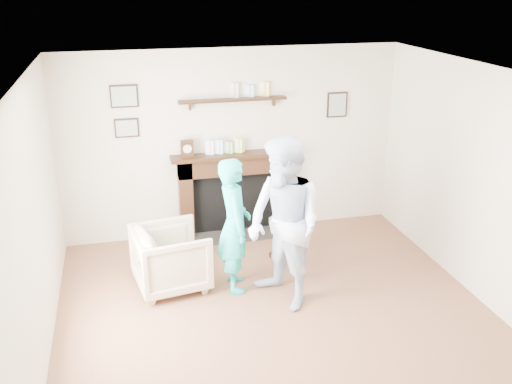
% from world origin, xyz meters
% --- Properties ---
extents(ground, '(5.00, 5.00, 0.00)m').
position_xyz_m(ground, '(0.00, 0.00, 0.00)').
color(ground, brown).
rests_on(ground, ground).
extents(room_shell, '(4.54, 5.02, 2.52)m').
position_xyz_m(room_shell, '(-0.00, 0.69, 1.62)').
color(room_shell, beige).
rests_on(room_shell, ground).
extents(armchair, '(0.90, 0.88, 0.72)m').
position_xyz_m(armchair, '(-1.00, 1.13, 0.00)').
color(armchair, tan).
rests_on(armchair, ground).
extents(man, '(0.98, 1.09, 1.84)m').
position_xyz_m(man, '(0.14, 0.52, 0.00)').
color(man, silver).
rests_on(man, ground).
extents(woman, '(0.39, 0.57, 1.54)m').
position_xyz_m(woman, '(-0.30, 0.96, 0.00)').
color(woman, '#209FB6').
rests_on(woman, ground).
extents(pedestal_table, '(0.36, 0.36, 1.16)m').
position_xyz_m(pedestal_table, '(0.42, 1.57, 0.71)').
color(pedestal_table, black).
rests_on(pedestal_table, ground).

